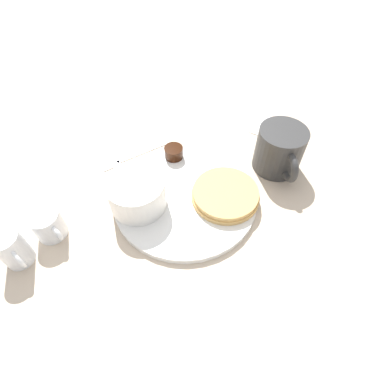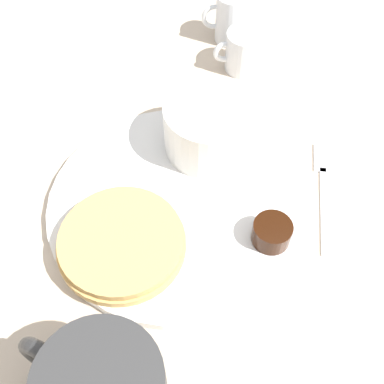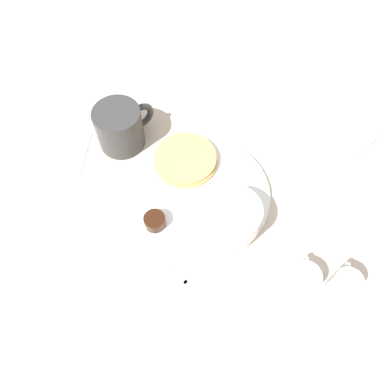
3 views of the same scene
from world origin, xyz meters
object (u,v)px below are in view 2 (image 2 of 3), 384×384
bowl (210,126)px  creamer_pitcher_far (231,17)px  creamer_pitcher_near (245,51)px  fork (323,182)px  plate (176,204)px

bowl → creamer_pitcher_far: size_ratio=1.45×
creamer_pitcher_far → creamer_pitcher_near: bearing=96.3°
bowl → fork: bearing=152.6°
creamer_pitcher_near → bowl: bearing=64.5°
plate → creamer_pitcher_near: 0.24m
bowl → fork: size_ratio=0.70×
fork → plate: bearing=3.8°
fork → bowl: bearing=-27.4°
bowl → creamer_pitcher_far: (-0.06, -0.20, -0.01)m
bowl → plate: bearing=57.3°
plate → fork: 0.16m
creamer_pitcher_far → bowl: bearing=73.5°
plate → bowl: 0.09m
plate → bowl: size_ratio=2.65×
bowl → creamer_pitcher_far: 0.21m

